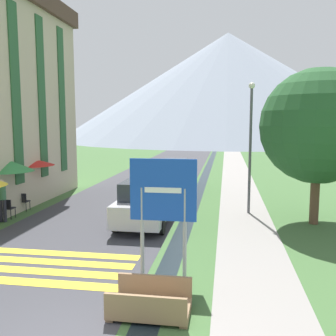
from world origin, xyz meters
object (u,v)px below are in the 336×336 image
Objects in this scene: parked_car_far at (174,174)px; cafe_chair_far_right at (18,199)px; cafe_umbrella_middle_green at (8,166)px; person_standing_terrace at (2,197)px; footbridge at (150,304)px; cafe_chair_far_left at (23,200)px; cafe_chair_middle at (8,207)px; tree_by_path at (318,126)px; parked_car_near at (146,202)px; streetlamp at (250,138)px; road_sign at (163,201)px; cafe_umbrella_rear_red at (31,162)px.

parked_car_far is 9.32m from cafe_chair_far_right.
person_standing_terrace is at bearing -73.56° from cafe_umbrella_middle_green.
cafe_chair_far_left is at bearing 132.91° from footbridge.
cafe_chair_far_left is at bearing 71.79° from cafe_chair_middle.
person_standing_terrace reaches higher than cafe_chair_far_left.
parked_car_far is 4.55× the size of cafe_chair_far_left.
cafe_chair_far_left is 13.18m from tree_by_path.
cafe_umbrella_middle_green reaches higher than person_standing_terrace.
parked_car_near is at bearing -170.83° from tree_by_path.
tree_by_path reaches higher than cafe_chair_far_left.
tree_by_path is (13.08, -0.30, 3.41)m from cafe_chair_far_right.
parked_car_far reaches higher than footbridge.
cafe_chair_middle is 0.14× the size of tree_by_path.
parked_car_near is 5.19× the size of cafe_chair_far_left.
cafe_chair_far_right is 0.35× the size of cafe_umbrella_middle_green.
footbridge is at bearing -77.07° from parked_car_near.
cafe_chair_far_left is (-7.63, 8.21, 0.29)m from footbridge.
parked_car_near is 5.50m from streetlamp.
parked_car_near is (-1.57, 5.09, -1.16)m from road_sign.
cafe_chair_far_left is at bearing 140.18° from road_sign.
parked_car_far is 9.98m from cafe_umbrella_middle_green.
cafe_umbrella_rear_red is (-6.44, 2.80, 1.21)m from parked_car_near.
streetlamp is (10.58, 1.14, 2.88)m from cafe_chair_far_right.
cafe_chair_middle is (-7.50, 4.94, -1.56)m from road_sign.
cafe_chair_far_right is at bearing -133.51° from parked_car_far.
tree_by_path is (5.11, 8.05, 3.70)m from footbridge.
cafe_umbrella_middle_green reaches higher than parked_car_far.
cafe_umbrella_middle_green is (-6.20, 0.46, 1.30)m from parked_car_near.
parked_car_far reaches higher than cafe_chair_far_left.
parked_car_near is 1.79× the size of cafe_umbrella_middle_green.
person_standing_terrace is at bearing -174.08° from parked_car_near.
cafe_chair_far_right is 2.12m from person_standing_terrace.
cafe_umbrella_middle_green reaches higher than cafe_chair_middle.
footbridge is at bearing -64.30° from cafe_chair_middle.
road_sign is 1.86× the size of footbridge.
cafe_umbrella_rear_red is (-6.48, -5.34, 1.22)m from parked_car_far.
road_sign reaches higher than parked_car_near.
cafe_umbrella_middle_green reaches higher than cafe_umbrella_rear_red.
footbridge is 10.95m from cafe_umbrella_middle_green.
streetlamp is 0.94× the size of tree_by_path.
cafe_umbrella_rear_red is (-0.07, 1.41, 1.61)m from cafe_chair_far_right.
cafe_umbrella_rear_red is at bearing 129.45° from footbridge.
footbridge is 10.22m from tree_by_path.
tree_by_path is at bearing 50.23° from road_sign.
tree_by_path is (12.59, 1.69, 2.90)m from person_standing_terrace.
cafe_umbrella_rear_red reaches higher than cafe_chair_far_right.
cafe_umbrella_middle_green is 0.42× the size of streetlamp.
cafe_chair_far_left is at bearing 168.39° from parked_car_near.
road_sign reaches higher than cafe_umbrella_middle_green.
cafe_umbrella_middle_green reaches higher than cafe_chair_far_left.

